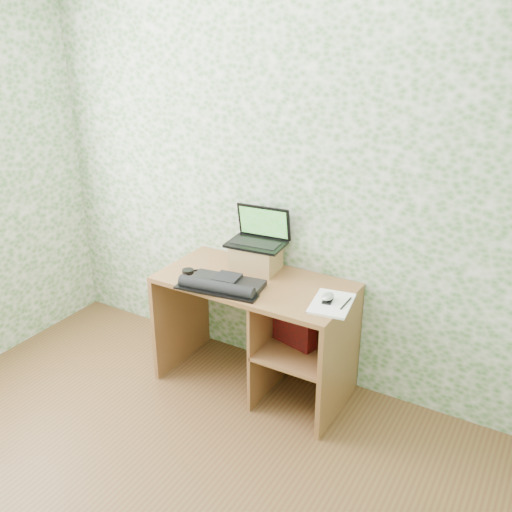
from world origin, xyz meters
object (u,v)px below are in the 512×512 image
Objects in this scene: riser at (256,258)px; laptop at (259,235)px; desk at (268,320)px; keyboard at (222,284)px; notepad at (332,303)px.

laptop is at bearing 90.00° from riser.
keyboard is at bearing -131.72° from desk.
desk is 3.20× the size of laptop.
keyboard reaches higher than desk.
desk is 0.41m from keyboard.
riser is at bearing 152.68° from notepad.
riser is 0.34m from keyboard.
keyboard reaches higher than notepad.
keyboard is at bearing -101.83° from laptop.
keyboard is at bearing -96.75° from riser.
notepad is (0.61, -0.19, -0.08)m from riser.
desk is 0.40m from riser.
laptop is at bearing 75.92° from keyboard.
notepad reaches higher than desk.
desk is at bearing 40.26° from keyboard.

